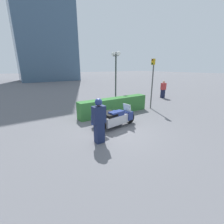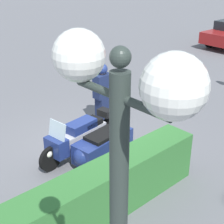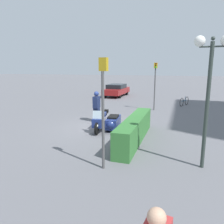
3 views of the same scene
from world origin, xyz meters
name	(u,v)px [view 1 (image 1 of 3)]	position (x,y,z in m)	size (l,w,h in m)	color
ground_plane	(112,130)	(0.00, 0.00, 0.00)	(160.00, 160.00, 0.00)	slate
police_motorcycle	(113,118)	(0.36, 0.50, 0.45)	(2.60, 1.27, 1.14)	black
officer_rider	(99,120)	(-1.08, -0.69, 0.98)	(0.50, 0.31, 1.85)	#192347
hedge_bush_curbside	(114,106)	(1.66, 2.23, 0.53)	(4.94, 0.68, 1.05)	#337033
twin_lamp_post	(116,65)	(3.61, 4.90, 3.13)	(0.33, 1.05, 4.17)	#2D3833
traffic_light_near	(152,77)	(4.64, 1.83, 2.31)	(0.22, 0.28, 3.52)	#4C4C4C
pedestrian_bystander	(163,89)	(8.68, 3.93, 0.85)	(0.52, 0.36, 1.69)	#191E38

